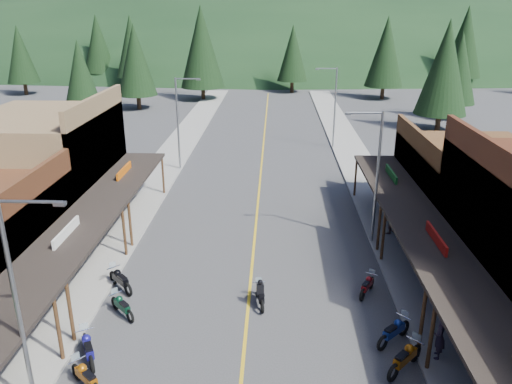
# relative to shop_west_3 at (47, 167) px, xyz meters

# --- Properties ---
(ground) EXTENTS (220.00, 220.00, 0.00)m
(ground) POSITION_rel_shop_west_3_xyz_m (13.78, -11.30, -3.52)
(ground) COLOR #38383A
(ground) RESTS_ON ground
(centerline) EXTENTS (0.15, 90.00, 0.01)m
(centerline) POSITION_rel_shop_west_3_xyz_m (13.78, 8.70, -3.51)
(centerline) COLOR gold
(centerline) RESTS_ON ground
(sidewalk_west) EXTENTS (3.40, 94.00, 0.15)m
(sidewalk_west) POSITION_rel_shop_west_3_xyz_m (5.08, 8.70, -3.44)
(sidewalk_west) COLOR gray
(sidewalk_west) RESTS_ON ground
(sidewalk_east) EXTENTS (3.40, 94.00, 0.15)m
(sidewalk_east) POSITION_rel_shop_west_3_xyz_m (22.48, 8.70, -3.44)
(sidewalk_east) COLOR gray
(sidewalk_east) RESTS_ON ground
(shop_west_3) EXTENTS (10.90, 10.20, 8.20)m
(shop_west_3) POSITION_rel_shop_west_3_xyz_m (0.00, 0.00, 0.00)
(shop_west_3) COLOR brown
(shop_west_3) RESTS_ON ground
(shop_east_3) EXTENTS (10.90, 10.20, 6.20)m
(shop_east_3) POSITION_rel_shop_west_3_xyz_m (27.54, 0.00, -0.99)
(shop_east_3) COLOR #4C2D16
(shop_east_3) RESTS_ON ground
(streetlight_0) EXTENTS (2.16, 0.18, 8.00)m
(streetlight_0) POSITION_rel_shop_west_3_xyz_m (6.83, -17.30, 0.94)
(streetlight_0) COLOR gray
(streetlight_0) RESTS_ON ground
(streetlight_1) EXTENTS (2.16, 0.18, 8.00)m
(streetlight_1) POSITION_rel_shop_west_3_xyz_m (6.83, 10.70, 0.94)
(streetlight_1) COLOR gray
(streetlight_1) RESTS_ON ground
(streetlight_2) EXTENTS (2.16, 0.18, 8.00)m
(streetlight_2) POSITION_rel_shop_west_3_xyz_m (20.74, -3.30, 0.94)
(streetlight_2) COLOR gray
(streetlight_2) RESTS_ON ground
(streetlight_3) EXTENTS (2.16, 0.18, 8.00)m
(streetlight_3) POSITION_rel_shop_west_3_xyz_m (20.74, 18.70, 0.94)
(streetlight_3) COLOR gray
(streetlight_3) RESTS_ON ground
(ridge_hill) EXTENTS (310.00, 140.00, 60.00)m
(ridge_hill) POSITION_rel_shop_west_3_xyz_m (13.78, 123.70, -3.52)
(ridge_hill) COLOR black
(ridge_hill) RESTS_ON ground
(pine_0) EXTENTS (5.04, 5.04, 11.00)m
(pine_0) POSITION_rel_shop_west_3_xyz_m (-26.22, 50.70, 2.96)
(pine_0) COLOR black
(pine_0) RESTS_ON ground
(pine_1) EXTENTS (5.88, 5.88, 12.50)m
(pine_1) POSITION_rel_shop_west_3_xyz_m (-10.22, 58.70, 3.72)
(pine_1) COLOR black
(pine_1) RESTS_ON ground
(pine_2) EXTENTS (6.72, 6.72, 14.00)m
(pine_2) POSITION_rel_shop_west_3_xyz_m (3.78, 46.70, 4.47)
(pine_2) COLOR black
(pine_2) RESTS_ON ground
(pine_3) EXTENTS (5.04, 5.04, 11.00)m
(pine_3) POSITION_rel_shop_west_3_xyz_m (17.78, 54.70, 2.96)
(pine_3) COLOR black
(pine_3) RESTS_ON ground
(pine_4) EXTENTS (5.88, 5.88, 12.50)m
(pine_4) POSITION_rel_shop_west_3_xyz_m (31.78, 48.70, 3.72)
(pine_4) COLOR black
(pine_4) RESTS_ON ground
(pine_5) EXTENTS (6.72, 6.72, 14.00)m
(pine_5) POSITION_rel_shop_west_3_xyz_m (47.78, 60.70, 4.47)
(pine_5) COLOR black
(pine_5) RESTS_ON ground
(pine_7) EXTENTS (5.88, 5.88, 12.50)m
(pine_7) POSITION_rel_shop_west_3_xyz_m (-18.22, 64.70, 3.72)
(pine_7) COLOR black
(pine_7) RESTS_ON ground
(pine_8) EXTENTS (4.48, 4.48, 10.00)m
(pine_8) POSITION_rel_shop_west_3_xyz_m (-8.22, 28.70, 2.46)
(pine_8) COLOR black
(pine_8) RESTS_ON ground
(pine_9) EXTENTS (4.93, 4.93, 10.80)m
(pine_9) POSITION_rel_shop_west_3_xyz_m (37.78, 33.70, 2.86)
(pine_9) COLOR black
(pine_9) RESTS_ON ground
(pine_10) EXTENTS (5.38, 5.38, 11.60)m
(pine_10) POSITION_rel_shop_west_3_xyz_m (-4.22, 38.70, 3.27)
(pine_10) COLOR black
(pine_10) RESTS_ON ground
(pine_11) EXTENTS (5.82, 5.82, 12.40)m
(pine_11) POSITION_rel_shop_west_3_xyz_m (33.78, 26.70, 3.67)
(pine_11) COLOR black
(pine_11) RESTS_ON ground
(bike_west_5) EXTENTS (2.04, 1.91, 1.20)m
(bike_west_5) POSITION_rel_shop_west_3_xyz_m (8.12, -16.22, -2.92)
(bike_west_5) COLOR #A2530B
(bike_west_5) RESTS_ON ground
(bike_west_6) EXTENTS (1.70, 2.30, 1.26)m
(bike_west_6) POSITION_rel_shop_west_3_xyz_m (7.61, -14.60, -2.89)
(bike_west_6) COLOR navy
(bike_west_6) RESTS_ON ground
(bike_west_7) EXTENTS (1.85, 1.87, 1.13)m
(bike_west_7) POSITION_rel_shop_west_3_xyz_m (8.06, -11.48, -2.96)
(bike_west_7) COLOR #0A3622
(bike_west_7) RESTS_ON ground
(bike_west_8) EXTENTS (2.04, 2.08, 1.25)m
(bike_west_8) POSITION_rel_shop_west_3_xyz_m (7.32, -9.24, -2.89)
(bike_west_8) COLOR black
(bike_west_8) RESTS_ON ground
(bike_east_6) EXTENTS (2.13, 2.18, 1.31)m
(bike_east_6) POSITION_rel_shop_west_3_xyz_m (20.09, -14.75, -2.87)
(bike_east_6) COLOR #99500A
(bike_east_6) RESTS_ON ground
(bike_east_7) EXTENTS (2.07, 2.02, 1.24)m
(bike_east_7) POSITION_rel_shop_west_3_xyz_m (20.05, -12.99, -2.90)
(bike_east_7) COLOR navy
(bike_east_7) RESTS_ON ground
(bike_east_8) EXTENTS (1.45, 1.95, 1.07)m
(bike_east_8) POSITION_rel_shop_west_3_xyz_m (19.58, -9.19, -2.98)
(bike_east_8) COLOR maroon
(bike_east_8) RESTS_ON ground
(rider_on_bike) EXTENTS (0.94, 2.01, 1.47)m
(rider_on_bike) POSITION_rel_shop_west_3_xyz_m (14.35, -10.33, -2.93)
(rider_on_bike) COLOR black
(rider_on_bike) RESTS_ON ground
(pedestrian_east_a) EXTENTS (0.63, 0.78, 1.87)m
(pedestrian_east_a) POSITION_rel_shop_west_3_xyz_m (21.57, -14.04, -2.43)
(pedestrian_east_a) COLOR #2C2131
(pedestrian_east_a) RESTS_ON sidewalk_east
(pedestrian_east_b) EXTENTS (0.99, 0.95, 1.80)m
(pedestrian_east_b) POSITION_rel_shop_west_3_xyz_m (22.11, -2.18, -2.47)
(pedestrian_east_b) COLOR brown
(pedestrian_east_b) RESTS_ON sidewalk_east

